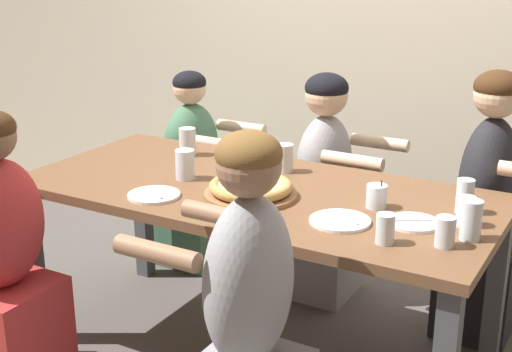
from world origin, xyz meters
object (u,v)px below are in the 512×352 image
at_px(drinking_glass_e, 466,213).
at_px(diner_far_right, 485,218).
at_px(drinking_glass_f, 385,230).
at_px(drinking_glass_i, 471,220).
at_px(diner_far_center, 325,196).
at_px(diner_near_midright, 248,332).
at_px(empty_plate_a, 413,223).
at_px(diner_near_left, 6,267).
at_px(pizza_board_main, 251,189).
at_px(empty_plate_b, 154,195).
at_px(cocktail_glass_blue, 377,197).
at_px(drinking_glass_g, 284,159).
at_px(drinking_glass_b, 262,157).
at_px(empty_plate_c, 340,221).
at_px(drinking_glass_c, 244,156).
at_px(diner_far_left, 193,179).
at_px(drinking_glass_h, 445,234).
at_px(drinking_glass_j, 188,143).
at_px(drinking_glass_d, 185,166).
at_px(drinking_glass_a, 465,196).

xyz_separation_m(drinking_glass_e, diner_far_right, (-0.05, 0.65, -0.25)).
height_order(drinking_glass_f, drinking_glass_i, drinking_glass_i).
relative_size(diner_far_center, diner_near_midright, 0.94).
xyz_separation_m(empty_plate_a, diner_near_left, (-1.38, -0.59, -0.25)).
xyz_separation_m(pizza_board_main, empty_plate_b, (-0.32, -0.18, -0.03)).
xyz_separation_m(cocktail_glass_blue, drinking_glass_g, (-0.49, 0.22, 0.02)).
height_order(empty_plate_a, drinking_glass_b, drinking_glass_b).
bearing_deg(drinking_glass_i, diner_far_right, 97.41).
bearing_deg(drinking_glass_e, empty_plate_c, -154.21).
distance_m(drinking_glass_c, diner_far_left, 0.79).
bearing_deg(drinking_glass_f, drinking_glass_h, 21.95).
distance_m(empty_plate_c, drinking_glass_f, 0.22).
bearing_deg(drinking_glass_g, drinking_glass_e, -16.02).
bearing_deg(drinking_glass_g, drinking_glass_j, 179.58).
xyz_separation_m(empty_plate_a, drinking_glass_b, (-0.76, 0.29, 0.05)).
bearing_deg(drinking_glass_c, diner_far_left, 142.99).
bearing_deg(drinking_glass_f, empty_plate_b, -179.25).
distance_m(drinking_glass_c, diner_far_center, 0.55).
distance_m(drinking_glass_c, drinking_glass_h, 1.08).
xyz_separation_m(drinking_glass_d, diner_far_left, (-0.45, 0.70, -0.33)).
relative_size(pizza_board_main, drinking_glass_i, 2.66).
xyz_separation_m(drinking_glass_c, diner_far_center, (0.19, 0.43, -0.28)).
bearing_deg(drinking_glass_d, pizza_board_main, -9.52).
height_order(drinking_glass_f, diner_near_midright, diner_near_midright).
bearing_deg(drinking_glass_e, drinking_glass_f, -123.77).
xyz_separation_m(drinking_glass_h, diner_far_center, (-0.80, 0.85, -0.28)).
bearing_deg(drinking_glass_a, drinking_glass_j, 174.81).
height_order(pizza_board_main, drinking_glass_b, drinking_glass_b).
relative_size(diner_far_left, diner_near_left, 0.95).
bearing_deg(drinking_glass_g, diner_far_right, 28.21).
relative_size(drinking_glass_b, drinking_glass_h, 1.14).
bearing_deg(cocktail_glass_blue, empty_plate_b, -158.41).
relative_size(drinking_glass_f, diner_near_left, 0.09).
height_order(drinking_glass_f, diner_far_left, diner_far_left).
distance_m(drinking_glass_g, diner_far_left, 0.93).
distance_m(empty_plate_a, drinking_glass_f, 0.21).
distance_m(drinking_glass_e, drinking_glass_j, 1.34).
xyz_separation_m(drinking_glass_b, diner_near_left, (-0.62, -0.88, -0.30)).
height_order(drinking_glass_d, diner_near_left, diner_near_left).
bearing_deg(diner_far_left, empty_plate_a, 63.18).
bearing_deg(empty_plate_a, drinking_glass_i, -10.10).
relative_size(diner_far_center, diner_near_left, 1.00).
bearing_deg(drinking_glass_d, empty_plate_a, -1.32).
xyz_separation_m(diner_far_left, diner_near_midright, (1.11, -1.31, 0.07)).
height_order(empty_plate_c, drinking_glass_j, drinking_glass_j).
bearing_deg(empty_plate_c, diner_far_center, 117.25).
bearing_deg(empty_plate_c, drinking_glass_g, 136.12).
distance_m(empty_plate_c, drinking_glass_a, 0.47).
height_order(drinking_glass_d, drinking_glass_j, drinking_glass_j).
height_order(drinking_glass_h, diner_far_right, diner_far_right).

